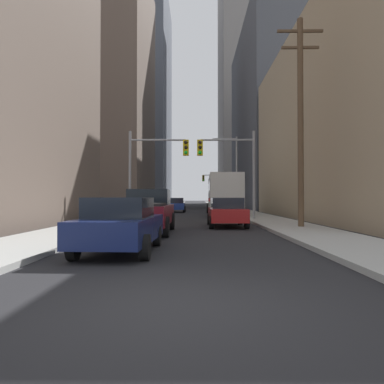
# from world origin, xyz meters

# --- Properties ---
(ground_plane) EXTENTS (400.00, 400.00, 0.00)m
(ground_plane) POSITION_xyz_m (0.00, 0.00, 0.00)
(ground_plane) COLOR black
(sidewalk_left) EXTENTS (2.91, 160.00, 0.15)m
(sidewalk_left) POSITION_xyz_m (-5.01, 50.00, 0.07)
(sidewalk_left) COLOR #9E9E99
(sidewalk_left) RESTS_ON ground
(sidewalk_right) EXTENTS (2.91, 160.00, 0.15)m
(sidewalk_right) POSITION_xyz_m (5.01, 50.00, 0.07)
(sidewalk_right) COLOR #9E9E99
(sidewalk_right) RESTS_ON ground
(city_bus) EXTENTS (2.78, 11.56, 3.40)m
(city_bus) POSITION_xyz_m (2.70, 26.86, 1.93)
(city_bus) COLOR silver
(city_bus) RESTS_ON ground
(pickup_truck_maroon) EXTENTS (2.20, 5.41, 1.90)m
(pickup_truck_maroon) POSITION_xyz_m (-1.86, 10.65, 0.93)
(pickup_truck_maroon) COLOR maroon
(pickup_truck_maroon) RESTS_ON ground
(sedan_navy) EXTENTS (1.96, 4.27, 1.52)m
(sedan_navy) POSITION_xyz_m (-1.82, 4.93, 0.77)
(sedan_navy) COLOR #141E4C
(sedan_navy) RESTS_ON ground
(sedan_red) EXTENTS (1.95, 4.21, 1.52)m
(sedan_red) POSITION_xyz_m (1.89, 13.93, 0.77)
(sedan_red) COLOR maroon
(sedan_red) RESTS_ON ground
(sedan_blue) EXTENTS (1.95, 4.21, 1.52)m
(sedan_blue) POSITION_xyz_m (-1.81, 33.32, 0.77)
(sedan_blue) COLOR navy
(sedan_blue) RESTS_ON ground
(traffic_signal_near_left) EXTENTS (4.04, 0.44, 6.00)m
(traffic_signal_near_left) POSITION_xyz_m (-2.43, 19.08, 4.05)
(traffic_signal_near_left) COLOR gray
(traffic_signal_near_left) RESTS_ON ground
(traffic_signal_near_right) EXTENTS (3.88, 0.44, 6.00)m
(traffic_signal_near_right) POSITION_xyz_m (2.50, 19.08, 4.05)
(traffic_signal_near_right) COLOR gray
(traffic_signal_near_right) RESTS_ON ground
(traffic_signal_far_right) EXTENTS (2.86, 0.44, 6.00)m
(traffic_signal_far_right) POSITION_xyz_m (2.97, 56.26, 4.00)
(traffic_signal_far_right) COLOR gray
(traffic_signal_far_right) RESTS_ON ground
(utility_pole_right) EXTENTS (2.20, 0.28, 10.16)m
(utility_pole_right) POSITION_xyz_m (5.30, 12.30, 5.36)
(utility_pole_right) COLOR brown
(utility_pole_right) RESTS_ON ground
(street_lamp_right) EXTENTS (2.63, 0.32, 7.50)m
(street_lamp_right) POSITION_xyz_m (3.83, 30.18, 4.56)
(street_lamp_right) COLOR gray
(street_lamp_right) RESTS_ON ground
(building_left_mid_office) EXTENTS (18.26, 19.84, 35.97)m
(building_left_mid_office) POSITION_xyz_m (-16.06, 48.83, 17.99)
(building_left_mid_office) COLOR #66564C
(building_left_mid_office) RESTS_ON ground
(building_left_far_tower) EXTENTS (20.70, 28.59, 54.99)m
(building_left_far_tower) POSITION_xyz_m (-17.36, 90.15, 27.50)
(building_left_far_tower) COLOR #4C515B
(building_left_far_tower) RESTS_ON ground
(building_right_mid_block) EXTENTS (22.81, 28.55, 27.18)m
(building_right_mid_block) POSITION_xyz_m (18.65, 50.40, 13.59)
(building_right_mid_block) COLOR #4C515B
(building_right_mid_block) RESTS_ON ground
(building_right_far_highrise) EXTENTS (17.41, 22.06, 59.84)m
(building_right_far_highrise) POSITION_xyz_m (15.45, 88.94, 29.92)
(building_right_far_highrise) COLOR gray
(building_right_far_highrise) RESTS_ON ground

